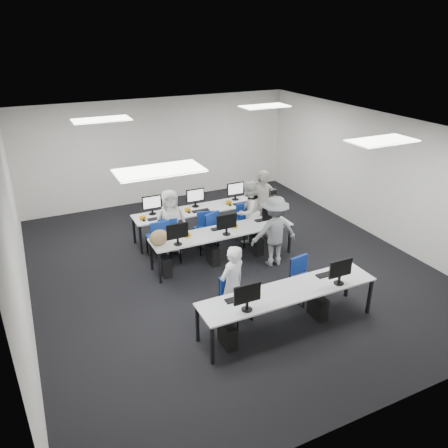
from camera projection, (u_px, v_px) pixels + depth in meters
name	position (u px, v px, depth m)	size (l,w,h in m)	color
room	(227.00, 201.00, 8.99)	(9.00, 9.02, 3.00)	black
ceiling_panels	(227.00, 129.00, 8.38)	(5.20, 4.60, 0.02)	white
desk_front	(289.00, 293.00, 7.35)	(3.20, 0.70, 0.73)	white
desk_mid	(223.00, 233.00, 9.49)	(3.20, 0.70, 0.73)	white
desk_back	(198.00, 211.00, 10.64)	(3.20, 0.70, 0.73)	white
equipment_front	(279.00, 312.00, 7.39)	(2.51, 0.41, 1.19)	#0B1D96
equipment_mid	(215.00, 248.00, 9.53)	(2.91, 0.41, 1.19)	white
equipment_back	(206.00, 221.00, 10.87)	(2.91, 0.41, 1.19)	white
chair_0	(235.00, 307.00, 7.68)	(0.58, 0.60, 0.88)	navy
chair_1	(303.00, 287.00, 8.28)	(0.47, 0.51, 0.85)	navy
chair_2	(170.00, 248.00, 9.72)	(0.54, 0.57, 0.91)	navy
chair_3	(208.00, 239.00, 10.10)	(0.56, 0.58, 0.91)	navy
chair_4	(249.00, 232.00, 10.47)	(0.52, 0.56, 0.90)	navy
chair_5	(159.00, 245.00, 9.84)	(0.46, 0.50, 0.94)	navy
chair_6	(206.00, 235.00, 10.31)	(0.59, 0.62, 0.91)	navy
chair_7	(243.00, 225.00, 10.82)	(0.58, 0.61, 0.96)	navy
handbag	(159.00, 238.00, 8.81)	(0.40, 0.26, 0.33)	#987C4E
student_0	(232.00, 285.00, 7.45)	(0.54, 0.36, 1.49)	#BAB8AF
student_1	(248.00, 212.00, 10.39)	(0.74, 0.58, 1.53)	#BAB8AF
student_2	(171.00, 222.00, 9.88)	(0.74, 0.48, 1.51)	#BAB8AF
student_3	(261.00, 204.00, 10.57)	(1.00, 0.42, 1.71)	#BAB8AF
photographer	(274.00, 231.00, 9.32)	(1.02, 0.59, 1.58)	gray
dslr_camera	(273.00, 192.00, 9.13)	(0.14, 0.18, 0.10)	black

